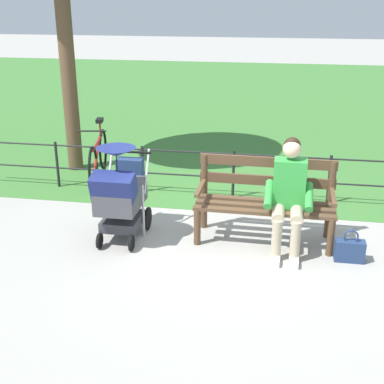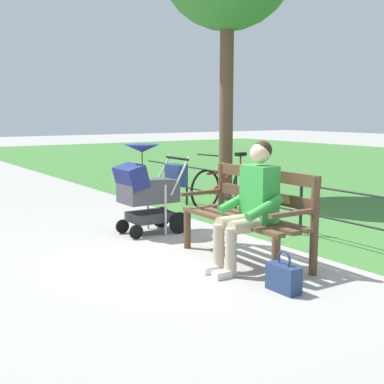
{
  "view_description": "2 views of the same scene",
  "coord_description": "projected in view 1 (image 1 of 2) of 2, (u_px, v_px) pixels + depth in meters",
  "views": [
    {
      "loc": [
        -0.6,
        5.57,
        2.75
      ],
      "look_at": [
        0.34,
        0.09,
        0.61
      ],
      "focal_mm": 48.55,
      "sensor_mm": 36.0,
      "label": 1
    },
    {
      "loc": [
        -4.63,
        3.39,
        1.54
      ],
      "look_at": [
        0.31,
        0.1,
        0.64
      ],
      "focal_mm": 48.88,
      "sensor_mm": 36.0,
      "label": 2
    }
  ],
  "objects": [
    {
      "name": "handbag",
      "position": [
        350.0,
        250.0,
        5.65
      ],
      "size": [
        0.32,
        0.14,
        0.37
      ],
      "color": "navy",
      "rests_on": "ground"
    },
    {
      "name": "ground_plane",
      "position": [
        221.0,
        239.0,
        6.2
      ],
      "size": [
        60.0,
        60.0,
        0.0
      ],
      "primitive_type": "plane",
      "color": "#9E9B93"
    },
    {
      "name": "bicycle",
      "position": [
        98.0,
        156.0,
        8.11
      ],
      "size": [
        0.48,
        1.64,
        0.89
      ],
      "color": "black",
      "rests_on": "ground"
    },
    {
      "name": "park_fence",
      "position": [
        253.0,
        171.0,
        7.25
      ],
      "size": [
        7.93,
        0.04,
        0.7
      ],
      "color": "black",
      "rests_on": "ground"
    },
    {
      "name": "person_on_bench",
      "position": [
        289.0,
        193.0,
        5.74
      ],
      "size": [
        0.54,
        0.74,
        1.28
      ],
      "color": "tan",
      "rests_on": "ground"
    },
    {
      "name": "grass_lawn",
      "position": [
        259.0,
        99.0,
        14.29
      ],
      "size": [
        40.0,
        16.0,
        0.01
      ],
      "primitive_type": "cube",
      "color": "#3D7533",
      "rests_on": "ground"
    },
    {
      "name": "park_bench",
      "position": [
        265.0,
        197.0,
        6.04
      ],
      "size": [
        1.61,
        0.62,
        0.96
      ],
      "color": "brown",
      "rests_on": "ground"
    },
    {
      "name": "stroller",
      "position": [
        120.0,
        192.0,
        5.99
      ],
      "size": [
        0.52,
        0.89,
        1.15
      ],
      "color": "black",
      "rests_on": "ground"
    }
  ]
}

